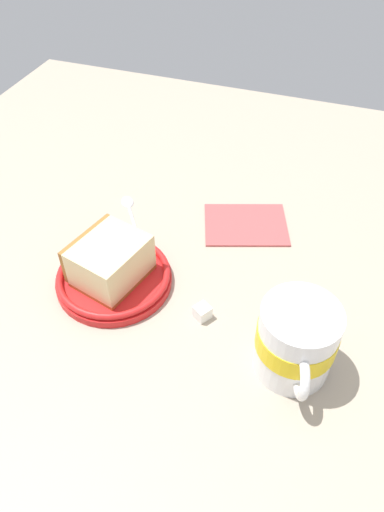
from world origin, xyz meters
The scene contains 7 objects.
ground_plane centered at (0.00, 0.00, -1.97)cm, with size 113.82×113.82×3.94cm, color tan.
small_plate centered at (-8.87, -5.38, 1.03)cm, with size 15.80×15.80×2.08cm.
cake_slice centered at (-9.13, -5.31, 4.14)cm, with size 10.25×11.15×5.92cm.
tea_mug centered at (16.49, -10.50, 5.05)cm, with size 9.07×11.46×9.69cm.
teaspoon centered at (-13.18, 9.27, 0.35)cm, with size 9.08×12.16×0.80cm.
folded_napkin centered at (5.21, 12.15, 0.30)cm, with size 12.67×9.74×0.60cm, color #B24C4C.
sugar_cube centered at (4.42, -7.07, 0.93)cm, with size 1.87×1.87×1.87cm, color white.
Camera 1 is at (15.67, -43.46, 49.06)cm, focal length 33.46 mm.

